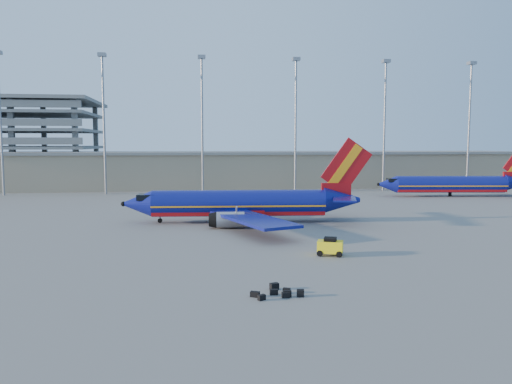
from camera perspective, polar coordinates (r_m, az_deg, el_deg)
ground at (r=61.44m, az=-0.21°, el=-4.27°), size 220.00×220.00×0.00m
terminal_building at (r=119.52m, az=0.95°, el=2.63°), size 122.00×16.00×8.50m
light_mast_row at (r=107.02m, az=-0.75°, el=9.38°), size 101.60×1.60×28.65m
aircraft_main at (r=66.57m, az=-1.30°, el=-1.40°), size 33.38×32.02×11.30m
aircraft_second at (r=106.14m, az=21.73°, el=0.84°), size 31.27×12.11×10.61m
baggage_tug at (r=47.64m, az=8.47°, el=-6.15°), size 2.73×2.19×1.71m
luggage_pile at (r=35.40m, az=2.60°, el=-11.37°), size 3.75×2.84×0.50m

